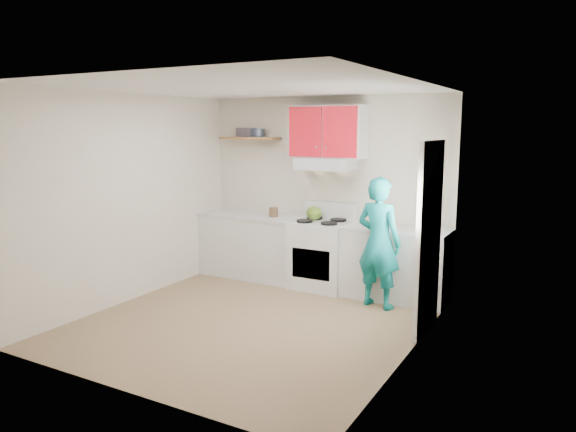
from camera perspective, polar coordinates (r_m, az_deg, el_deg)
The scene contains 21 objects.
floor at distance 6.26m, azimuth -3.72°, elevation -11.06°, with size 3.80×3.80×0.00m, color brown.
ceiling at distance 5.88m, azimuth -3.99°, elevation 13.41°, with size 3.60×3.80×0.04m, color white.
back_wall at distance 7.59m, azimuth 3.97°, elevation 2.67°, with size 3.60×0.04×2.60m, color beige.
front_wall at distance 4.49m, azimuth -17.15°, elevation -2.43°, with size 3.60×0.04×2.60m, color beige.
left_wall at distance 7.07m, azimuth -16.21°, elevation 1.82°, with size 0.04×3.80×2.60m, color beige.
right_wall at distance 5.19m, azimuth 13.08°, elevation -0.68°, with size 0.04×3.80×2.60m, color beige.
door at distance 5.91m, azimuth 14.64°, elevation -2.24°, with size 0.05×0.85×2.05m, color white.
door_glass at distance 5.85m, azimuth 14.55°, elevation 1.86°, with size 0.01×0.55×0.95m, color white.
counter_left at distance 7.97m, azimuth -3.82°, elevation -3.21°, with size 1.52×0.60×0.90m, color silver.
counter_right at distance 7.06m, azimuth 11.28°, elevation -5.03°, with size 1.32×0.60×0.90m, color silver.
stove at distance 7.40m, azimuth 3.53°, elevation -4.11°, with size 0.76×0.65×0.92m, color white.
range_hood at distance 7.31m, azimuth 3.98°, elevation 5.52°, with size 0.76×0.44×0.15m, color silver.
upper_cabinets at distance 7.34m, azimuth 4.21°, elevation 8.86°, with size 1.02×0.33×0.70m, color red.
shelf at distance 7.96m, azimuth -4.03°, elevation 8.18°, with size 0.90×0.30×0.04m, color brown.
books at distance 8.00m, azimuth -4.42°, elevation 8.79°, with size 0.26×0.19×0.13m, color #3C343B.
tin at distance 7.91m, azimuth -3.21°, elevation 8.75°, with size 0.20×0.20×0.12m, color #333D4C.
kettle at distance 7.44m, azimuth 2.76°, elevation 0.32°, with size 0.22×0.22×0.19m, color #506F1F.
crock at distance 7.68m, azimuth -1.54°, elevation 0.34°, with size 0.13×0.13×0.15m, color #4C3521.
cutting_board at distance 7.03m, azimuth 10.45°, elevation -1.22°, with size 0.30×0.22×0.02m, color olive.
silicone_mat at distance 6.81m, azimuth 14.93°, elevation -1.78°, with size 0.32×0.27×0.01m, color #AF1612.
person at distance 6.63m, azimuth 9.56°, elevation -2.78°, with size 0.59×0.38×1.61m, color #0D7777.
Camera 1 is at (3.19, -4.92, 2.19)m, focal length 33.71 mm.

